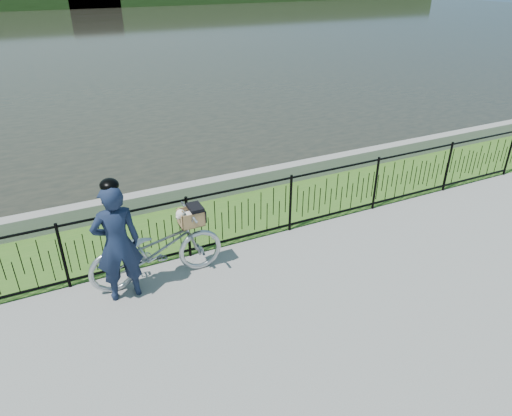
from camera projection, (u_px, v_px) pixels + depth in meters
ground at (285, 291)px, 7.12m from camera, size 120.00×120.00×0.00m
grass_strip at (222, 218)px, 9.18m from camera, size 60.00×2.00×0.01m
water at (64, 36)px, 33.30m from camera, size 120.00×120.00×0.00m
quay_wall at (204, 190)px, 9.88m from camera, size 60.00×0.30×0.40m
fence at (242, 215)px, 8.12m from camera, size 14.00×0.06×1.15m
bicycle_rig at (157, 249)px, 7.16m from camera, size 2.13×0.74×1.19m
cyclist at (117, 242)px, 6.59m from camera, size 0.68×0.45×1.94m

